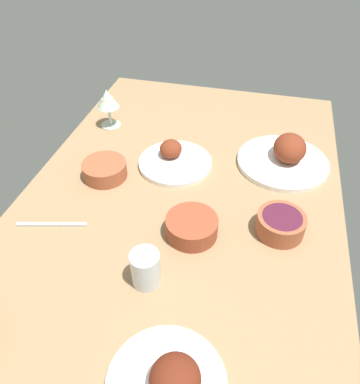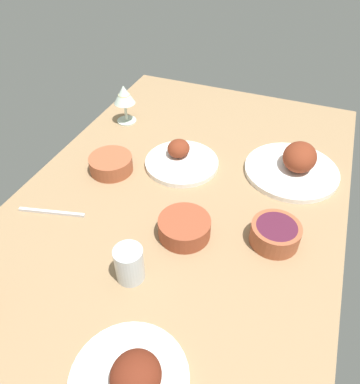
{
  "view_description": "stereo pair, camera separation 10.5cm",
  "coord_description": "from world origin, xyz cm",
  "views": [
    {
      "loc": [
        76.22,
        18.78,
        75.62
      ],
      "look_at": [
        0.0,
        0.0,
        6.0
      ],
      "focal_mm": 34.91,
      "sensor_mm": 36.0,
      "label": 1
    },
    {
      "loc": [
        73.04,
        28.76,
        75.62
      ],
      "look_at": [
        0.0,
        0.0,
        6.0
      ],
      "focal_mm": 34.91,
      "sensor_mm": 36.0,
      "label": 2
    }
  ],
  "objects": [
    {
      "name": "dining_table",
      "position": [
        0.0,
        0.0,
        2.0
      ],
      "size": [
        140.0,
        90.0,
        4.0
      ],
      "primitive_type": "cube",
      "color": "#937551",
      "rests_on": "ground"
    },
    {
      "name": "bowl_soup",
      "position": [
        -3.89,
        -24.24,
        6.66
      ],
      "size": [
        13.16,
        13.16,
        4.86
      ],
      "color": "#A35133",
      "rests_on": "dining_table"
    },
    {
      "name": "fork_loose",
      "position": [
        18.77,
        -30.06,
        4.4
      ],
      "size": [
        5.22,
        18.17,
        0.8
      ],
      "primitive_type": "cube",
      "rotation": [
        0.0,
        0.0,
        1.81
      ],
      "color": "silver",
      "rests_on": "dining_table"
    },
    {
      "name": "bowl_onions",
      "position": [
        6.7,
        27.92,
        7.0
      ],
      "size": [
        12.32,
        12.32,
        5.51
      ],
      "color": "#A35133",
      "rests_on": "dining_table"
    },
    {
      "name": "plate_far_side",
      "position": [
        -23.61,
        28.22,
        6.72
      ],
      "size": [
        28.28,
        28.28,
        9.14
      ],
      "color": "white",
      "rests_on": "dining_table"
    },
    {
      "name": "plate_center_main",
      "position": [
        -14.98,
        -5.58,
        5.6
      ],
      "size": [
        22.9,
        22.9,
        6.65
      ],
      "color": "white",
      "rests_on": "dining_table"
    },
    {
      "name": "plate_near_viewer",
      "position": [
        50.29,
        10.54,
        6.35
      ],
      "size": [
        22.09,
        22.09,
        7.76
      ],
      "color": "white",
      "rests_on": "dining_table"
    },
    {
      "name": "wine_glass",
      "position": [
        -31.51,
        -33.49,
        13.93
      ],
      "size": [
        7.6,
        7.6,
        14.0
      ],
      "color": "silver",
      "rests_on": "dining_table"
    },
    {
      "name": "bowl_sauce",
      "position": [
        12.74,
        6.19,
        6.77
      ],
      "size": [
        13.33,
        13.33,
        5.06
      ],
      "color": "brown",
      "rests_on": "dining_table"
    },
    {
      "name": "water_tumbler",
      "position": [
        29.21,
        -0.64,
        8.46
      ],
      "size": [
        6.63,
        6.63,
        8.92
      ],
      "primitive_type": "cylinder",
      "color": "silver",
      "rests_on": "dining_table"
    }
  ]
}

